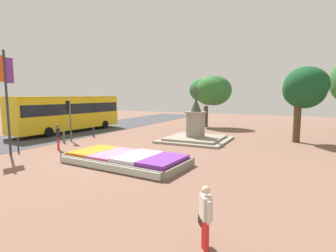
# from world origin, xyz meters

# --- Properties ---
(ground_plane) EXTENTS (78.60, 78.60, 0.00)m
(ground_plane) POSITION_xyz_m (0.00, 0.00, 0.00)
(ground_plane) COLOR brown
(flower_planter) EXTENTS (6.97, 3.65, 0.60)m
(flower_planter) POSITION_xyz_m (1.45, -0.54, 0.27)
(flower_planter) COLOR #38281C
(flower_planter) RESTS_ON ground_plane
(statue_monument) EXTENTS (5.17, 5.17, 4.38)m
(statue_monument) POSITION_xyz_m (2.26, 7.99, 0.72)
(statue_monument) COLOR gray
(statue_monument) RESTS_ON ground_plane
(traffic_light_mid_block) EXTENTS (0.42, 0.30, 3.26)m
(traffic_light_mid_block) POSITION_xyz_m (-6.68, 3.26, 2.26)
(traffic_light_mid_block) COLOR #4C5156
(traffic_light_mid_block) RESTS_ON ground_plane
(banner_pole) EXTENTS (0.24, 1.10, 6.39)m
(banner_pole) POSITION_xyz_m (-6.31, -1.89, 3.55)
(banner_pole) COLOR #2D2D33
(banner_pole) RESTS_ON ground_plane
(city_bus) EXTENTS (3.36, 11.75, 3.57)m
(city_bus) POSITION_xyz_m (-10.94, 7.20, 2.04)
(city_bus) COLOR gold
(city_bus) RESTS_ON ground_plane
(pedestrian_with_handbag) EXTENTS (0.50, 0.63, 1.60)m
(pedestrian_with_handbag) POSITION_xyz_m (7.74, -6.19, 0.89)
(pedestrian_with_handbag) COLOR red
(pedestrian_with_handbag) RESTS_ON ground_plane
(pedestrian_near_planter) EXTENTS (0.48, 0.40, 1.73)m
(pedestrian_near_planter) POSITION_xyz_m (-4.83, 0.48, 1.00)
(pedestrian_near_planter) COLOR red
(pedestrian_near_planter) RESTS_ON ground_plane
(kerb_bollard_mid_a) EXTENTS (0.13, 0.13, 1.03)m
(kerb_bollard_mid_a) POSITION_xyz_m (-6.54, -1.22, 0.54)
(kerb_bollard_mid_a) COLOR #2D2D33
(kerb_bollard_mid_a) RESTS_ON ground_plane
(kerb_bollard_mid_b) EXTENTS (0.16, 0.16, 0.97)m
(kerb_bollard_mid_b) POSITION_xyz_m (-6.53, 2.49, 0.51)
(kerb_bollard_mid_b) COLOR #4C5156
(kerb_bollard_mid_b) RESTS_ON ground_plane
(kerb_bollard_north) EXTENTS (0.16, 0.16, 0.89)m
(kerb_bollard_north) POSITION_xyz_m (-6.52, 5.77, 0.47)
(kerb_bollard_north) COLOR #2D2D33
(kerb_bollard_north) RESTS_ON ground_plane
(park_tree_far_left) EXTENTS (3.28, 3.36, 5.85)m
(park_tree_far_left) POSITION_xyz_m (10.04, 10.88, 4.29)
(park_tree_far_left) COLOR #4C3823
(park_tree_far_left) RESTS_ON ground_plane
(park_tree_behind_statue) EXTENTS (4.90, 3.98, 5.94)m
(park_tree_behind_statue) POSITION_xyz_m (0.49, 17.48, 4.19)
(park_tree_behind_statue) COLOR #4C3823
(park_tree_behind_statue) RESTS_ON ground_plane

